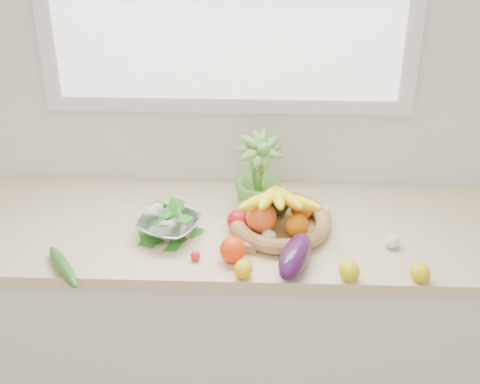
{
  "coord_description": "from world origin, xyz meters",
  "views": [
    {
      "loc": [
        0.12,
        -0.15,
        2.35
      ],
      "look_at": [
        0.05,
        1.93,
        1.05
      ],
      "focal_mm": 55.0,
      "sensor_mm": 36.0,
      "label": 1
    }
  ],
  "objects_px": {
    "potted_herb": "(258,175)",
    "colander_with_spinach": "(169,221)",
    "fruit_basket": "(279,216)",
    "cucumber": "(63,267)",
    "eggplant": "(295,256)",
    "apple": "(238,221)"
  },
  "relations": [
    {
      "from": "potted_herb",
      "to": "colander_with_spinach",
      "type": "bearing_deg",
      "value": -147.1
    },
    {
      "from": "colander_with_spinach",
      "to": "apple",
      "type": "bearing_deg",
      "value": 9.84
    },
    {
      "from": "cucumber",
      "to": "potted_herb",
      "type": "relative_size",
      "value": 0.79
    },
    {
      "from": "apple",
      "to": "eggplant",
      "type": "xyz_separation_m",
      "value": [
        0.19,
        -0.21,
        0.01
      ]
    },
    {
      "from": "cucumber",
      "to": "colander_with_spinach",
      "type": "relative_size",
      "value": 0.91
    },
    {
      "from": "fruit_basket",
      "to": "potted_herb",
      "type": "bearing_deg",
      "value": 117.3
    },
    {
      "from": "eggplant",
      "to": "colander_with_spinach",
      "type": "xyz_separation_m",
      "value": [
        -0.42,
        0.17,
        0.01
      ]
    },
    {
      "from": "potted_herb",
      "to": "colander_with_spinach",
      "type": "height_order",
      "value": "potted_herb"
    },
    {
      "from": "apple",
      "to": "cucumber",
      "type": "distance_m",
      "value": 0.6
    },
    {
      "from": "potted_herb",
      "to": "fruit_basket",
      "type": "bearing_deg",
      "value": -62.7
    },
    {
      "from": "potted_herb",
      "to": "colander_with_spinach",
      "type": "distance_m",
      "value": 0.36
    },
    {
      "from": "apple",
      "to": "potted_herb",
      "type": "bearing_deg",
      "value": 66.05
    },
    {
      "from": "cucumber",
      "to": "colander_with_spinach",
      "type": "height_order",
      "value": "colander_with_spinach"
    },
    {
      "from": "apple",
      "to": "colander_with_spinach",
      "type": "distance_m",
      "value": 0.24
    },
    {
      "from": "eggplant",
      "to": "cucumber",
      "type": "relative_size",
      "value": 0.97
    },
    {
      "from": "potted_herb",
      "to": "fruit_basket",
      "type": "distance_m",
      "value": 0.18
    },
    {
      "from": "fruit_basket",
      "to": "colander_with_spinach",
      "type": "xyz_separation_m",
      "value": [
        -0.37,
        -0.05,
        0.0
      ]
    },
    {
      "from": "apple",
      "to": "fruit_basket",
      "type": "relative_size",
      "value": 0.19
    },
    {
      "from": "eggplant",
      "to": "potted_herb",
      "type": "bearing_deg",
      "value": 108.75
    },
    {
      "from": "eggplant",
      "to": "colander_with_spinach",
      "type": "distance_m",
      "value": 0.45
    },
    {
      "from": "apple",
      "to": "colander_with_spinach",
      "type": "bearing_deg",
      "value": -170.16
    },
    {
      "from": "potted_herb",
      "to": "colander_with_spinach",
      "type": "xyz_separation_m",
      "value": [
        -0.3,
        -0.19,
        -0.07
      ]
    }
  ]
}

